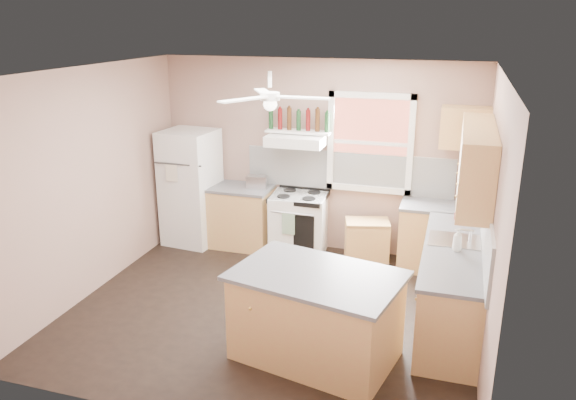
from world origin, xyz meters
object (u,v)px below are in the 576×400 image
(toaster, at_px, (257,182))
(island, at_px, (316,318))
(stove, at_px, (299,224))
(refrigerator, at_px, (191,187))
(cart, at_px, (367,242))

(toaster, relative_size, island, 0.19)
(stove, bearing_deg, refrigerator, 177.12)
(stove, distance_m, cart, 0.99)
(refrigerator, bearing_deg, stove, 7.76)
(refrigerator, xyz_separation_m, toaster, (1.00, 0.08, 0.15))
(cart, bearing_deg, stove, 162.39)
(refrigerator, distance_m, cart, 2.67)
(stove, xyz_separation_m, island, (0.88, -2.45, 0.00))
(refrigerator, bearing_deg, toaster, 10.37)
(stove, distance_m, island, 2.61)
(toaster, height_order, stove, toaster)
(refrigerator, bearing_deg, cart, 5.75)
(stove, xyz_separation_m, cart, (0.98, -0.05, -0.14))
(refrigerator, distance_m, island, 3.49)
(toaster, relative_size, stove, 0.33)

